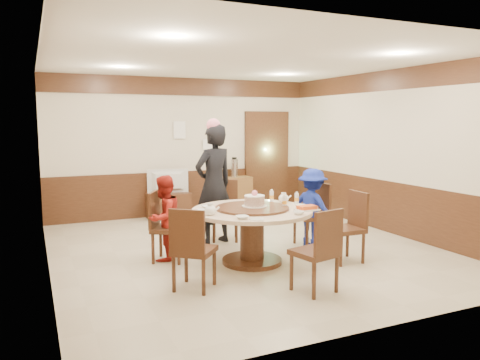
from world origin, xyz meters
name	(u,v)px	position (x,y,z in m)	size (l,w,h in m)	color
room	(245,179)	(0.01, 0.01, 1.08)	(6.00, 6.04, 2.84)	beige
banquet_table	(252,225)	(-0.20, -0.66, 0.53)	(1.63, 1.63, 0.78)	#432414
chair_0	(312,226)	(1.07, -0.19, 0.30)	(0.45, 0.44, 0.97)	#432414
chair_1	(225,221)	(-0.05, 0.66, 0.30)	(0.57, 0.58, 0.97)	#432414
chair_2	(168,239)	(-1.22, -0.09, 0.30)	(0.61, 0.60, 0.97)	#432414
chair_3	(194,263)	(-1.25, -1.30, 0.30)	(0.62, 0.62, 0.97)	#432414
chair_4	(316,266)	(-0.01, -1.94, 0.30)	(0.52, 0.53, 0.97)	#432414
chair_5	(346,240)	(1.02, -1.13, 0.30)	(0.46, 0.45, 0.97)	#432414
person_standing	(214,184)	(-0.29, 0.54, 0.94)	(0.69, 0.45, 1.88)	black
person_red	(164,218)	(-1.25, -0.03, 0.59)	(0.58, 0.45, 1.19)	#A51E16
person_blue	(312,208)	(1.02, -0.27, 0.61)	(0.78, 0.45, 1.21)	navy
birthday_cake	(255,201)	(-0.15, -0.64, 0.86)	(0.34, 0.34, 0.22)	white
teapot_left	(210,210)	(-0.85, -0.81, 0.81)	(0.17, 0.15, 0.13)	white
teapot_right	(284,198)	(0.45, -0.39, 0.81)	(0.17, 0.15, 0.13)	white
bowl_0	(207,207)	(-0.73, -0.34, 0.77)	(0.14, 0.14, 0.03)	white
bowl_1	(299,213)	(0.18, -1.24, 0.77)	(0.14, 0.14, 0.04)	white
bowl_2	(242,217)	(-0.58, -1.19, 0.77)	(0.16, 0.16, 0.04)	white
bowl_3	(300,206)	(0.45, -0.85, 0.77)	(0.15, 0.15, 0.05)	white
bowl_4	(202,211)	(-0.88, -0.57, 0.77)	(0.14, 0.14, 0.03)	white
saucer_near	(257,219)	(-0.45, -1.31, 0.76)	(0.18, 0.18, 0.01)	white
saucer_far	(265,201)	(0.25, -0.16, 0.76)	(0.18, 0.18, 0.01)	white
shrimp_platter	(307,208)	(0.43, -1.04, 0.78)	(0.30, 0.20, 0.06)	white
bottle_0	(285,202)	(0.26, -0.74, 0.83)	(0.06, 0.06, 0.16)	white
bottle_1	(297,199)	(0.55, -0.59, 0.83)	(0.06, 0.06, 0.16)	white
bottle_2	(272,196)	(0.32, -0.25, 0.83)	(0.06, 0.06, 0.16)	white
tv_stand	(169,205)	(-0.42, 2.75, 0.25)	(0.85, 0.45, 0.50)	#432414
television	(168,181)	(-0.42, 2.75, 0.74)	(0.82, 0.11, 0.47)	gray
side_cabinet	(232,195)	(0.99, 2.78, 0.38)	(0.80, 0.40, 0.75)	brown
thermos	(234,168)	(1.04, 2.78, 0.94)	(0.15, 0.15, 0.38)	silver
notice_left	(180,130)	(-0.10, 2.96, 1.75)	(0.25, 0.00, 0.35)	white
notice_right	(210,144)	(0.55, 2.96, 1.45)	(0.30, 0.00, 0.22)	white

